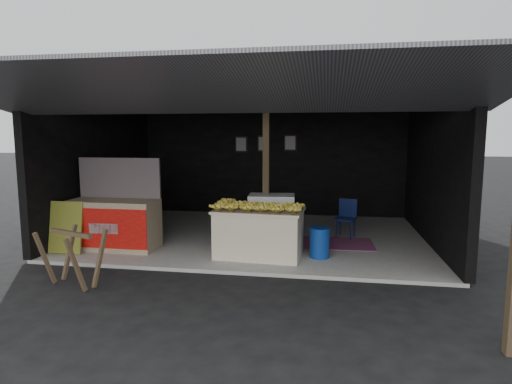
% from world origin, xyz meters
% --- Properties ---
extents(ground, '(80.00, 80.00, 0.00)m').
position_xyz_m(ground, '(0.00, 0.00, 0.00)').
color(ground, black).
rests_on(ground, ground).
extents(concrete_slab, '(7.00, 5.00, 0.06)m').
position_xyz_m(concrete_slab, '(0.00, 2.50, 0.03)').
color(concrete_slab, gray).
rests_on(concrete_slab, ground).
extents(shophouse, '(7.40, 7.29, 3.02)m').
position_xyz_m(shophouse, '(0.00, 2.82, 2.10)').
color(shophouse, black).
rests_on(shophouse, ground).
extents(banana_table, '(1.56, 1.02, 0.83)m').
position_xyz_m(banana_table, '(0.33, 0.90, 0.48)').
color(banana_table, silver).
rests_on(banana_table, concrete_slab).
extents(banana_pile, '(1.44, 0.92, 0.16)m').
position_xyz_m(banana_pile, '(0.33, 0.90, 0.97)').
color(banana_pile, gold).
rests_on(banana_pile, banana_table).
extents(white_crate, '(0.91, 0.65, 0.96)m').
position_xyz_m(white_crate, '(0.43, 1.76, 0.54)').
color(white_crate, white).
rests_on(white_crate, concrete_slab).
extents(neighbor_stall, '(1.62, 0.73, 1.67)m').
position_xyz_m(neighbor_stall, '(-2.42, 0.97, 0.56)').
color(neighbor_stall, '#998466').
rests_on(neighbor_stall, concrete_slab).
extents(green_signboard, '(0.62, 0.22, 0.92)m').
position_xyz_m(green_signboard, '(-3.10, 0.53, 0.52)').
color(green_signboard, black).
rests_on(green_signboard, concrete_slab).
extents(sawhorse, '(0.92, 0.91, 0.81)m').
position_xyz_m(sawhorse, '(-2.08, -0.87, 0.51)').
color(sawhorse, brown).
rests_on(sawhorse, ground).
extents(water_barrel, '(0.34, 0.34, 0.49)m').
position_xyz_m(water_barrel, '(1.36, 0.99, 0.31)').
color(water_barrel, navy).
rests_on(water_barrel, concrete_slab).
extents(plastic_chair, '(0.47, 0.47, 0.79)m').
position_xyz_m(plastic_chair, '(1.88, 2.59, 0.52)').
color(plastic_chair, '#0A1237').
rests_on(plastic_chair, concrete_slab).
extents(magenta_rug, '(1.53, 1.05, 0.01)m').
position_xyz_m(magenta_rug, '(1.62, 2.00, 0.07)').
color(magenta_rug, '#771A51').
rests_on(magenta_rug, concrete_slab).
extents(picture_frames, '(1.62, 0.04, 0.46)m').
position_xyz_m(picture_frames, '(-0.17, 4.89, 1.93)').
color(picture_frames, black).
rests_on(picture_frames, shophouse).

